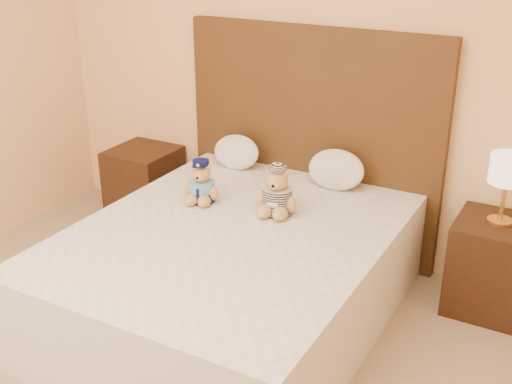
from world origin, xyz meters
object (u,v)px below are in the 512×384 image
(nightstand_left, at_px, (145,184))
(teddy_police, at_px, (202,181))
(bed, at_px, (233,274))
(pillow_left, at_px, (236,151))
(nightstand_right, at_px, (492,266))
(lamp, at_px, (508,173))
(pillow_right, at_px, (336,168))
(teddy_prisoner, at_px, (277,191))

(nightstand_left, distance_m, teddy_police, 1.13)
(bed, relative_size, pillow_left, 5.96)
(nightstand_right, bearing_deg, bed, -147.38)
(lamp, height_order, teddy_police, lamp)
(nightstand_left, bearing_deg, pillow_right, 1.14)
(lamp, distance_m, teddy_prisoner, 1.25)
(teddy_prisoner, bearing_deg, nightstand_right, 14.79)
(bed, relative_size, teddy_prisoner, 7.08)
(nightstand_left, bearing_deg, teddy_police, -31.96)
(teddy_police, xyz_separation_m, teddy_prisoner, (0.47, 0.07, 0.01))
(nightstand_left, xyz_separation_m, teddy_prisoner, (1.36, -0.49, 0.42))
(teddy_police, distance_m, pillow_left, 0.60)
(teddy_prisoner, distance_m, pillow_left, 0.78)
(nightstand_right, distance_m, pillow_left, 1.76)
(nightstand_left, height_order, pillow_right, pillow_right)
(pillow_right, bearing_deg, nightstand_right, -1.73)
(lamp, height_order, pillow_left, lamp)
(pillow_left, bearing_deg, teddy_police, -79.17)
(pillow_left, relative_size, pillow_right, 0.92)
(bed, relative_size, nightstand_right, 3.64)
(lamp, xyz_separation_m, pillow_left, (-1.72, 0.03, -0.18))
(teddy_prisoner, xyz_separation_m, pillow_left, (-0.58, 0.52, -0.02))
(nightstand_left, distance_m, lamp, 2.56)
(bed, xyz_separation_m, lamp, (1.25, 0.80, 0.57))
(nightstand_left, relative_size, nightstand_right, 1.00)
(nightstand_left, relative_size, lamp, 1.38)
(nightstand_right, distance_m, teddy_police, 1.75)
(nightstand_right, height_order, teddy_prisoner, teddy_prisoner)
(teddy_police, height_order, pillow_right, same)
(pillow_right, bearing_deg, nightstand_left, -178.86)
(lamp, bearing_deg, teddy_police, -160.76)
(nightstand_left, xyz_separation_m, lamp, (2.50, 0.00, 0.57))
(bed, height_order, teddy_police, teddy_police)
(bed, xyz_separation_m, pillow_right, (0.25, 0.83, 0.40))
(teddy_police, bearing_deg, nightstand_left, 135.12)
(teddy_police, relative_size, pillow_right, 0.71)
(lamp, bearing_deg, nightstand_right, 0.00)
(teddy_police, bearing_deg, pillow_left, 87.91)
(teddy_police, height_order, pillow_left, teddy_police)
(bed, distance_m, pillow_left, 1.03)
(pillow_left, bearing_deg, nightstand_left, -177.81)
(bed, relative_size, nightstand_left, 3.64)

